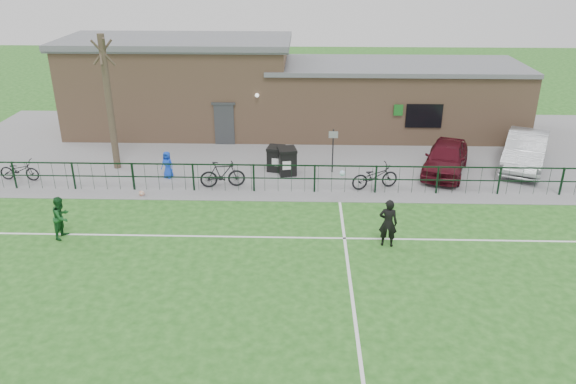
{
  "coord_description": "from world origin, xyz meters",
  "views": [
    {
      "loc": [
        0.56,
        -13.29,
        9.3
      ],
      "look_at": [
        0.0,
        5.0,
        1.3
      ],
      "focal_mm": 35.0,
      "sensor_mm": 36.0,
      "label": 1
    }
  ],
  "objects_px": {
    "bare_tree": "(109,104)",
    "bicycle_e": "(375,176)",
    "spectator_child": "(167,165)",
    "wheelie_bin_left": "(287,162)",
    "car_silver": "(526,150)",
    "outfield_player": "(62,217)",
    "car_maroon": "(446,158)",
    "bicycle_a": "(19,170)",
    "bicycle_d": "(223,174)",
    "sign_post": "(333,151)",
    "wheelie_bin_right": "(276,159)",
    "ball_ground": "(142,193)"
  },
  "relations": [
    {
      "from": "wheelie_bin_right",
      "to": "sign_post",
      "type": "height_order",
      "value": "sign_post"
    },
    {
      "from": "sign_post",
      "to": "bicycle_a",
      "type": "distance_m",
      "value": 13.63
    },
    {
      "from": "sign_post",
      "to": "spectator_child",
      "type": "height_order",
      "value": "sign_post"
    },
    {
      "from": "bicycle_e",
      "to": "wheelie_bin_left",
      "type": "bearing_deg",
      "value": 50.96
    },
    {
      "from": "bare_tree",
      "to": "bicycle_e",
      "type": "distance_m",
      "value": 11.95
    },
    {
      "from": "outfield_player",
      "to": "ball_ground",
      "type": "xyz_separation_m",
      "value": [
        1.76,
        3.55,
        -0.64
      ]
    },
    {
      "from": "bare_tree",
      "to": "wheelie_bin_left",
      "type": "distance_m",
      "value": 8.19
    },
    {
      "from": "spectator_child",
      "to": "wheelie_bin_right",
      "type": "bearing_deg",
      "value": 32.86
    },
    {
      "from": "wheelie_bin_left",
      "to": "bare_tree",
      "type": "bearing_deg",
      "value": 164.01
    },
    {
      "from": "bicycle_d",
      "to": "spectator_child",
      "type": "relative_size",
      "value": 1.58
    },
    {
      "from": "bicycle_d",
      "to": "wheelie_bin_right",
      "type": "bearing_deg",
      "value": -55.25
    },
    {
      "from": "outfield_player",
      "to": "wheelie_bin_right",
      "type": "bearing_deg",
      "value": -36.43
    },
    {
      "from": "wheelie_bin_right",
      "to": "bicycle_d",
      "type": "height_order",
      "value": "bicycle_d"
    },
    {
      "from": "car_silver",
      "to": "outfield_player",
      "type": "bearing_deg",
      "value": -133.88
    },
    {
      "from": "bare_tree",
      "to": "car_maroon",
      "type": "bearing_deg",
      "value": -0.74
    },
    {
      "from": "car_silver",
      "to": "spectator_child",
      "type": "relative_size",
      "value": 4.07
    },
    {
      "from": "car_silver",
      "to": "bicycle_e",
      "type": "xyz_separation_m",
      "value": [
        -7.13,
        -2.7,
        -0.27
      ]
    },
    {
      "from": "bicycle_d",
      "to": "ball_ground",
      "type": "relative_size",
      "value": 8.17
    },
    {
      "from": "sign_post",
      "to": "bicycle_d",
      "type": "bearing_deg",
      "value": -158.39
    },
    {
      "from": "wheelie_bin_left",
      "to": "car_maroon",
      "type": "xyz_separation_m",
      "value": [
        7.04,
        0.35,
        0.16
      ]
    },
    {
      "from": "bare_tree",
      "to": "wheelie_bin_right",
      "type": "bearing_deg",
      "value": -0.59
    },
    {
      "from": "bare_tree",
      "to": "wheelie_bin_right",
      "type": "distance_m",
      "value": 7.7
    },
    {
      "from": "wheelie_bin_left",
      "to": "car_silver",
      "type": "relative_size",
      "value": 0.23
    },
    {
      "from": "wheelie_bin_right",
      "to": "car_maroon",
      "type": "distance_m",
      "value": 7.56
    },
    {
      "from": "sign_post",
      "to": "bicycle_e",
      "type": "height_order",
      "value": "sign_post"
    },
    {
      "from": "bicycle_e",
      "to": "outfield_player",
      "type": "bearing_deg",
      "value": 95.31
    },
    {
      "from": "bare_tree",
      "to": "spectator_child",
      "type": "relative_size",
      "value": 5.03
    },
    {
      "from": "car_maroon",
      "to": "bare_tree",
      "type": "bearing_deg",
      "value": -160.53
    },
    {
      "from": "wheelie_bin_left",
      "to": "wheelie_bin_right",
      "type": "distance_m",
      "value": 0.7
    },
    {
      "from": "bicycle_e",
      "to": "spectator_child",
      "type": "bearing_deg",
      "value": 67.22
    },
    {
      "from": "car_maroon",
      "to": "bicycle_d",
      "type": "distance_m",
      "value": 9.88
    },
    {
      "from": "bicycle_e",
      "to": "car_silver",
      "type": "bearing_deg",
      "value": -86.13
    },
    {
      "from": "car_silver",
      "to": "bicycle_a",
      "type": "distance_m",
      "value": 22.48
    },
    {
      "from": "bicycle_e",
      "to": "bicycle_d",
      "type": "bearing_deg",
      "value": 73.64
    },
    {
      "from": "car_silver",
      "to": "outfield_player",
      "type": "relative_size",
      "value": 3.21
    },
    {
      "from": "wheelie_bin_left",
      "to": "bicycle_e",
      "type": "relative_size",
      "value": 0.55
    },
    {
      "from": "bicycle_a",
      "to": "ball_ground",
      "type": "height_order",
      "value": "bicycle_a"
    },
    {
      "from": "wheelie_bin_left",
      "to": "wheelie_bin_right",
      "type": "bearing_deg",
      "value": 125.94
    },
    {
      "from": "bare_tree",
      "to": "car_maroon",
      "type": "distance_m",
      "value": 15.02
    },
    {
      "from": "car_maroon",
      "to": "bicycle_a",
      "type": "relative_size",
      "value": 2.39
    },
    {
      "from": "bare_tree",
      "to": "bicycle_a",
      "type": "bearing_deg",
      "value": -156.56
    },
    {
      "from": "bicycle_e",
      "to": "ball_ground",
      "type": "distance_m",
      "value": 9.61
    },
    {
      "from": "bare_tree",
      "to": "car_maroon",
      "type": "height_order",
      "value": "bare_tree"
    },
    {
      "from": "wheelie_bin_right",
      "to": "bicycle_a",
      "type": "relative_size",
      "value": 0.59
    },
    {
      "from": "wheelie_bin_right",
      "to": "car_silver",
      "type": "bearing_deg",
      "value": 13.92
    },
    {
      "from": "car_maroon",
      "to": "car_silver",
      "type": "distance_m",
      "value": 3.89
    },
    {
      "from": "outfield_player",
      "to": "ball_ground",
      "type": "distance_m",
      "value": 4.02
    },
    {
      "from": "wheelie_bin_left",
      "to": "outfield_player",
      "type": "relative_size",
      "value": 0.74
    },
    {
      "from": "car_silver",
      "to": "bicycle_a",
      "type": "bearing_deg",
      "value": -149.73
    },
    {
      "from": "ball_ground",
      "to": "car_silver",
      "type": "bearing_deg",
      "value": 12.72
    }
  ]
}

